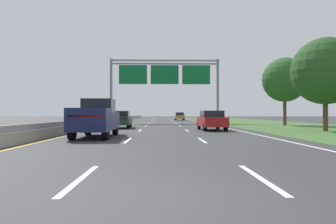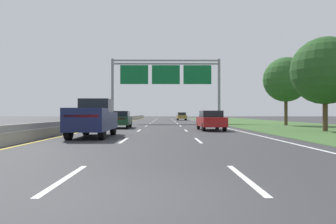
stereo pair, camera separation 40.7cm
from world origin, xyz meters
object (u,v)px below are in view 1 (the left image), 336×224
car_darkgreen_left_lane_sedan (121,119)px  roadside_tree_mid (285,80)px  roadside_tree_near (325,71)px  car_gold_right_lane_sedan (179,116)px  overhead_sign_gantry (165,77)px  pickup_truck_navy (96,118)px  car_red_right_lane_sedan (212,120)px

car_darkgreen_left_lane_sedan → roadside_tree_mid: bearing=-72.5°
roadside_tree_near → car_gold_right_lane_sedan: bearing=102.5°
overhead_sign_gantry → roadside_tree_mid: (13.54, -7.72, -1.14)m
car_darkgreen_left_lane_sedan → roadside_tree_near: (16.11, -5.62, 3.72)m
overhead_sign_gantry → roadside_tree_near: overhead_sign_gantry is taller
overhead_sign_gantry → car_darkgreen_left_lane_sedan: size_ratio=3.39×
pickup_truck_navy → car_red_right_lane_sedan: size_ratio=1.22×
overhead_sign_gantry → car_red_right_lane_sedan: size_ratio=3.39×
overhead_sign_gantry → pickup_truck_navy: bearing=-99.6°
car_red_right_lane_sedan → roadside_tree_near: bearing=-103.2°
roadside_tree_near → roadside_tree_mid: (1.66, 11.72, 0.63)m
car_gold_right_lane_sedan → overhead_sign_gantry: bearing=169.9°
overhead_sign_gantry → car_darkgreen_left_lane_sedan: 15.47m
roadside_tree_near → roadside_tree_mid: roadside_tree_mid is taller
car_red_right_lane_sedan → roadside_tree_mid: (9.97, 9.96, 4.35)m
car_darkgreen_left_lane_sedan → roadside_tree_mid: (17.77, 6.10, 4.35)m
car_darkgreen_left_lane_sedan → car_gold_right_lane_sedan: 34.23m
overhead_sign_gantry → roadside_tree_near: size_ratio=2.13×
pickup_truck_navy → car_darkgreen_left_lane_sedan: bearing=-0.6°
overhead_sign_gantry → car_gold_right_lane_sedan: size_ratio=3.40×
car_red_right_lane_sedan → roadside_tree_near: size_ratio=0.63×
car_red_right_lane_sedan → roadside_tree_near: roadside_tree_near is taller
pickup_truck_navy → roadside_tree_mid: roadside_tree_mid is taller
car_red_right_lane_sedan → car_gold_right_lane_sedan: bearing=-0.7°
car_gold_right_lane_sedan → roadside_tree_near: (8.66, -39.02, 3.72)m
car_red_right_lane_sedan → roadside_tree_mid: roadside_tree_mid is taller
overhead_sign_gantry → roadside_tree_mid: 15.63m
overhead_sign_gantry → car_red_right_lane_sedan: overhead_sign_gantry is taller
car_darkgreen_left_lane_sedan → car_gold_right_lane_sedan: bearing=-14.1°
overhead_sign_gantry → pickup_truck_navy: 25.65m
car_gold_right_lane_sedan → roadside_tree_near: bearing=-168.3°
car_gold_right_lane_sedan → roadside_tree_mid: roadside_tree_mid is taller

